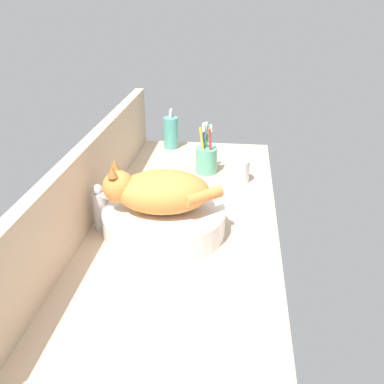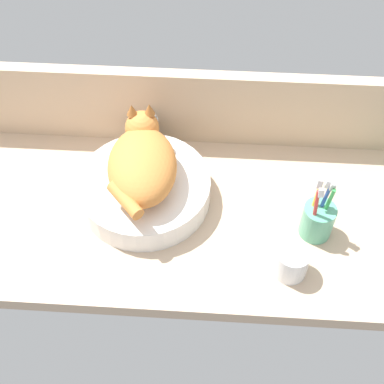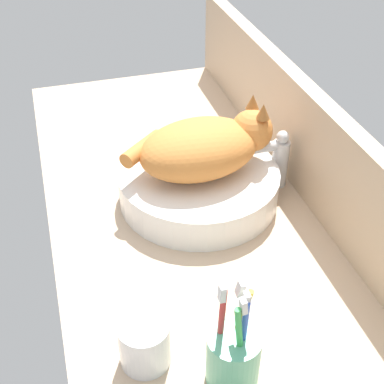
{
  "view_description": "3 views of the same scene",
  "coord_description": "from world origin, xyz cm",
  "px_view_note": "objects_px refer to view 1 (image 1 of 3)",
  "views": [
    {
      "loc": [
        -107.57,
        -16.07,
        63.31
      ],
      "look_at": [
        0.71,
        -3.54,
        9.56
      ],
      "focal_mm": 40.0,
      "sensor_mm": 36.0,
      "label": 1
    },
    {
      "loc": [
        11.6,
        -82.42,
        110.38
      ],
      "look_at": [
        6.58,
        -3.2,
        11.71
      ],
      "focal_mm": 50.0,
      "sensor_mm": 36.0,
      "label": 2
    },
    {
      "loc": [
        80.6,
        -23.58,
        71.24
      ],
      "look_at": [
        5.61,
        -1.51,
        11.24
      ],
      "focal_mm": 50.0,
      "sensor_mm": 36.0,
      "label": 3
    }
  ],
  "objects_px": {
    "toothbrush_cup": "(206,159)",
    "sink_basin": "(164,221)",
    "cat": "(158,191)",
    "soap_dispenser": "(171,133)",
    "water_glass": "(238,172)",
    "faucet": "(103,205)"
  },
  "relations": [
    {
      "from": "sink_basin",
      "to": "cat",
      "type": "bearing_deg",
      "value": 99.89
    },
    {
      "from": "cat",
      "to": "water_glass",
      "type": "distance_m",
      "value": 0.43
    },
    {
      "from": "cat",
      "to": "toothbrush_cup",
      "type": "height_order",
      "value": "cat"
    },
    {
      "from": "cat",
      "to": "toothbrush_cup",
      "type": "relative_size",
      "value": 1.73
    },
    {
      "from": "cat",
      "to": "toothbrush_cup",
      "type": "distance_m",
      "value": 0.45
    },
    {
      "from": "faucet",
      "to": "toothbrush_cup",
      "type": "height_order",
      "value": "toothbrush_cup"
    },
    {
      "from": "cat",
      "to": "soap_dispenser",
      "type": "relative_size",
      "value": 1.98
    },
    {
      "from": "toothbrush_cup",
      "to": "soap_dispenser",
      "type": "bearing_deg",
      "value": 35.02
    },
    {
      "from": "water_glass",
      "to": "faucet",
      "type": "bearing_deg",
      "value": 134.6
    },
    {
      "from": "faucet",
      "to": "soap_dispenser",
      "type": "bearing_deg",
      "value": -6.98
    },
    {
      "from": "soap_dispenser",
      "to": "toothbrush_cup",
      "type": "distance_m",
      "value": 0.3
    },
    {
      "from": "toothbrush_cup",
      "to": "water_glass",
      "type": "height_order",
      "value": "toothbrush_cup"
    },
    {
      "from": "toothbrush_cup",
      "to": "water_glass",
      "type": "bearing_deg",
      "value": -119.89
    },
    {
      "from": "soap_dispenser",
      "to": "toothbrush_cup",
      "type": "height_order",
      "value": "toothbrush_cup"
    },
    {
      "from": "sink_basin",
      "to": "toothbrush_cup",
      "type": "relative_size",
      "value": 1.81
    },
    {
      "from": "cat",
      "to": "soap_dispenser",
      "type": "height_order",
      "value": "cat"
    },
    {
      "from": "faucet",
      "to": "water_glass",
      "type": "xyz_separation_m",
      "value": [
        0.36,
        -0.37,
        -0.04
      ]
    },
    {
      "from": "cat",
      "to": "soap_dispenser",
      "type": "distance_m",
      "value": 0.68
    },
    {
      "from": "faucet",
      "to": "soap_dispenser",
      "type": "xyz_separation_m",
      "value": [
        0.67,
        -0.08,
        -0.01
      ]
    },
    {
      "from": "toothbrush_cup",
      "to": "sink_basin",
      "type": "bearing_deg",
      "value": 169.57
    },
    {
      "from": "sink_basin",
      "to": "cat",
      "type": "distance_m",
      "value": 0.09
    },
    {
      "from": "cat",
      "to": "sink_basin",
      "type": "bearing_deg",
      "value": -80.11
    }
  ]
}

